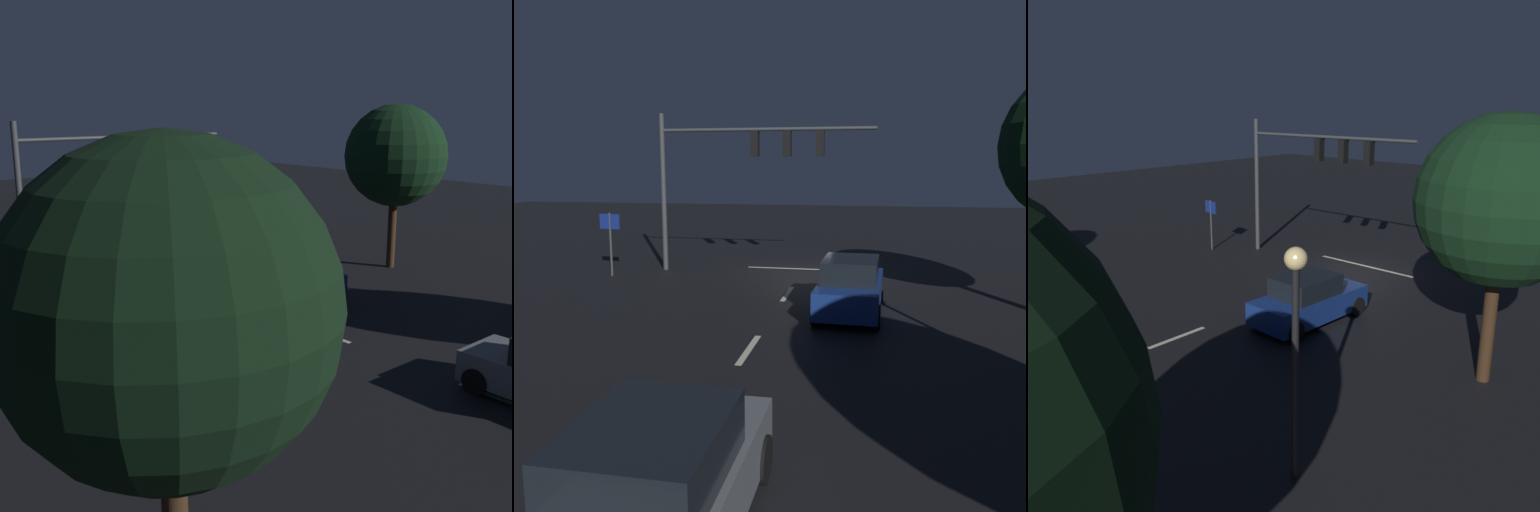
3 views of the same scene
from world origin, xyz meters
The scene contains 9 objects.
ground_plane centered at (0.00, 0.00, 0.00)m, with size 80.00×80.00×0.00m, color black.
traffic_signal_assembly centered at (2.62, 0.42, 4.71)m, with size 8.93×0.47×6.56m.
lane_dash_far centered at (0.00, 4.00, 0.00)m, with size 2.20×0.16×0.01m, color beige.
lane_dash_mid centered at (0.00, 10.00, 0.00)m, with size 2.20×0.16×0.01m, color beige.
lane_dash_near centered at (0.00, 16.00, 0.00)m, with size 2.20×0.16×0.01m, color beige.
stop_bar centered at (0.00, -0.76, 0.00)m, with size 5.00×0.16×0.01m, color beige.
car_approaching centered at (-2.27, 6.09, 0.80)m, with size 2.05×4.43×1.70m.
car_distant centered at (-0.59, 17.12, 0.80)m, with size 1.92×4.38×1.70m.
route_sign centered at (7.55, 2.14, 1.85)m, with size 0.90×0.18×2.57m.
Camera 2 is at (-2.91, 22.46, 4.42)m, focal length 38.40 mm.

